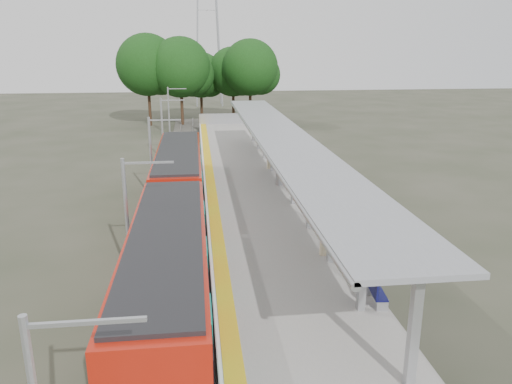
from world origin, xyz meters
TOP-DOWN VIEW (x-y plane):
  - ground at (0.00, 0.00)m, footprint 200.00×200.00m
  - trackbed at (-4.50, 20.00)m, footprint 3.00×70.00m
  - platform at (0.00, 20.00)m, footprint 6.00×50.00m
  - tactile_strip at (-2.55, 20.00)m, footprint 0.60×50.00m
  - end_fence at (0.00, 44.95)m, footprint 6.00×0.10m
  - train at (-4.50, 10.48)m, footprint 2.74×27.60m
  - canopy at (1.61, 16.19)m, footprint 3.27×38.00m
  - tree_cluster at (-2.75, 52.42)m, footprint 20.11×12.56m
  - catenary_masts at (-6.22, 19.00)m, footprint 2.08×48.16m
  - bench_near at (2.61, 2.39)m, footprint 0.58×1.49m
  - bench_mid at (2.57, 18.04)m, footprint 0.86×1.52m
  - bench_far at (2.60, 21.17)m, footprint 0.95×1.75m
  - info_pillar_near at (1.91, 6.72)m, footprint 0.35×0.35m
  - info_pillar_far at (1.91, 22.69)m, footprint 0.43×0.43m
  - litter_bin at (1.84, 18.07)m, footprint 0.54×0.54m

SIDE VIEW (x-z plane):
  - ground at x=0.00m, z-range 0.00..0.00m
  - trackbed at x=-4.50m, z-range 0.00..0.24m
  - platform at x=0.00m, z-range 0.00..1.00m
  - tactile_strip at x=-2.55m, z-range 1.00..1.02m
  - litter_bin at x=1.84m, z-range 1.00..1.89m
  - bench_near at x=2.61m, z-range 1.03..2.02m
  - bench_mid at x=2.57m, z-range 1.03..2.02m
  - end_fence at x=0.00m, z-range 1.00..2.20m
  - bench_far at x=2.60m, z-range 1.03..2.17m
  - info_pillar_near at x=1.91m, z-range 0.90..2.47m
  - info_pillar_far at x=1.91m, z-range 0.87..2.77m
  - train at x=-4.50m, z-range 0.24..3.86m
  - catenary_masts at x=-6.22m, z-range 0.21..5.61m
  - canopy at x=1.61m, z-range 2.37..6.03m
  - tree_cluster at x=-2.75m, z-range 1.31..12.54m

